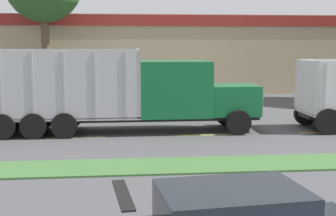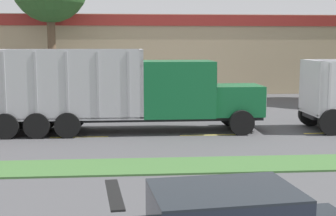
# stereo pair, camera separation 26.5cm
# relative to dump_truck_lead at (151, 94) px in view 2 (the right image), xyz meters

# --- Properties ---
(grass_verge) EXTENTS (120.00, 1.95, 0.06)m
(grass_verge) POSITION_rel_dump_truck_lead_xyz_m (2.04, -6.02, -1.62)
(grass_verge) COLOR #3D6633
(grass_verge) RESTS_ON ground_plane
(centre_line_3) EXTENTS (2.40, 0.14, 0.01)m
(centre_line_3) POSITION_rel_dump_truck_lead_xyz_m (-3.03, -1.04, -1.64)
(centre_line_3) COLOR yellow
(centre_line_3) RESTS_ON ground_plane
(centre_line_4) EXTENTS (2.40, 0.14, 0.01)m
(centre_line_4) POSITION_rel_dump_truck_lead_xyz_m (2.37, -1.04, -1.64)
(centre_line_4) COLOR yellow
(centre_line_4) RESTS_ON ground_plane
(centre_line_5) EXTENTS (2.40, 0.14, 0.01)m
(centre_line_5) POSITION_rel_dump_truck_lead_xyz_m (7.77, -1.04, -1.64)
(centre_line_5) COLOR yellow
(centre_line_5) RESTS_ON ground_plane
(dump_truck_lead) EXTENTS (11.50, 2.64, 3.61)m
(dump_truck_lead) POSITION_rel_dump_truck_lead_xyz_m (0.00, 0.00, 0.00)
(dump_truck_lead) COLOR black
(dump_truck_lead) RESTS_ON ground_plane
(store_building_backdrop) EXTENTS (42.75, 12.10, 5.99)m
(store_building_backdrop) POSITION_rel_dump_truck_lead_xyz_m (3.79, 20.52, 1.35)
(store_building_backdrop) COLOR tan
(store_building_backdrop) RESTS_ON ground_plane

